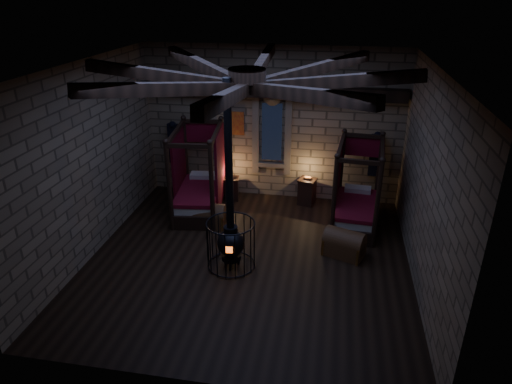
% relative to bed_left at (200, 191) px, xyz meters
% --- Properties ---
extents(room, '(7.02, 7.02, 4.29)m').
position_rel_bed_left_xyz_m(room, '(1.75, -2.10, 3.19)').
color(room, black).
rests_on(room, ground).
extents(bed_left, '(1.39, 2.28, 2.26)m').
position_rel_bed_left_xyz_m(bed_left, '(0.00, 0.00, 0.00)').
color(bed_left, black).
rests_on(bed_left, ground).
extents(bed_right, '(1.23, 2.11, 2.12)m').
position_rel_bed_left_xyz_m(bed_right, '(4.09, -0.07, -0.03)').
color(bed_right, black).
rests_on(bed_right, ground).
extents(trunk_left, '(0.84, 0.55, 0.61)m').
position_rel_bed_left_xyz_m(trunk_left, '(0.47, -0.80, -0.29)').
color(trunk_left, '#56341B').
rests_on(trunk_left, ground).
extents(trunk_right, '(1.01, 0.82, 0.64)m').
position_rel_bed_left_xyz_m(trunk_right, '(3.83, -1.62, -0.27)').
color(trunk_right, '#56341B').
rests_on(trunk_right, ground).
extents(nightstand_left, '(0.46, 0.45, 0.80)m').
position_rel_bed_left_xyz_m(nightstand_left, '(0.69, 0.82, -0.22)').
color(nightstand_left, black).
rests_on(nightstand_left, ground).
extents(nightstand_right, '(0.55, 0.54, 0.80)m').
position_rel_bed_left_xyz_m(nightstand_right, '(2.80, 0.88, -0.18)').
color(nightstand_right, black).
rests_on(nightstand_right, ground).
extents(stove, '(1.04, 1.04, 4.05)m').
position_rel_bed_left_xyz_m(stove, '(1.43, -2.49, 0.08)').
color(stove, black).
rests_on(stove, ground).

